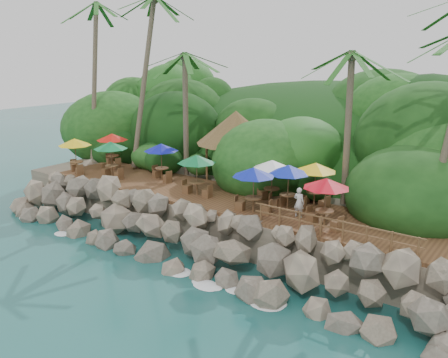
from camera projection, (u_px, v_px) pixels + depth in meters
The scene contains 12 objects.
ground at pixel (155, 268), 24.31m from camera, with size 140.00×140.00×0.00m, color #19514F.
land_base at pixel (301, 181), 36.50m from camera, with size 32.00×25.20×2.10m, color gray.
jungle_hill at pixel (339, 174), 42.63m from camera, with size 44.80×28.00×15.40m, color #143811.
seawall at pixel (180, 235), 25.57m from camera, with size 29.00×4.00×2.30m, color gray, non-canonical shape.
terrace at pixel (224, 198), 28.41m from camera, with size 26.00×5.00×0.20m, color brown.
jungle_foliage at pixel (294, 197), 36.00m from camera, with size 44.00×16.00×12.00m, color #143811, non-canonical shape.
foam_line at pixel (159, 265), 24.54m from camera, with size 25.20×0.80×0.06m.
palms at pixel (253, 20), 27.79m from camera, with size 32.67×6.34×13.44m.
palapa at pixel (236, 127), 31.66m from camera, with size 5.35×5.35×4.60m.
dining_clusters at pixel (200, 160), 28.73m from camera, with size 21.03×5.50×2.49m.
railing at pixel (332, 227), 21.91m from camera, with size 8.30×0.10×1.00m.
waiter at pixel (299, 202), 24.74m from camera, with size 0.59×0.38×1.61m, color silver.
Camera 1 is at (15.97, -15.90, 10.79)m, focal length 38.11 mm.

